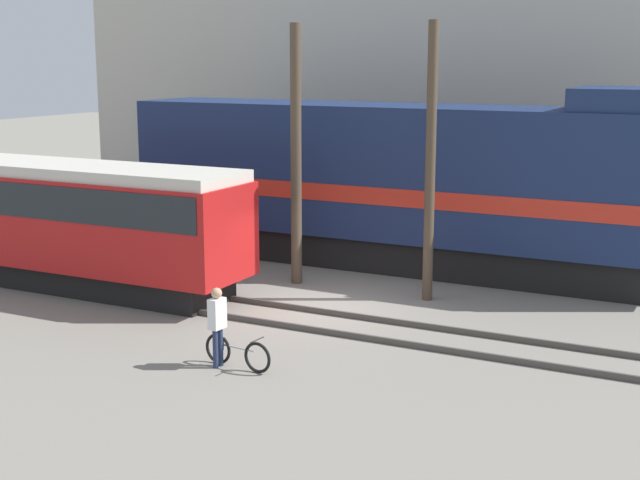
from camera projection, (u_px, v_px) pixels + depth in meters
name	position (u px, v px, depth m)	size (l,w,h in m)	color
ground_plane	(319.00, 307.00, 22.57)	(120.00, 120.00, 0.00)	gray
track_near	(296.00, 317.00, 21.50)	(60.00, 1.50, 0.14)	#47423D
track_far	(396.00, 264.00, 27.05)	(60.00, 1.51, 0.14)	#47423D
building_backdrop	(482.00, 67.00, 32.95)	(31.48, 6.00, 11.70)	beige
freight_locomotive	(396.00, 183.00, 26.56)	(16.53, 3.04, 5.45)	black
streetcar	(84.00, 219.00, 24.00)	(9.45, 2.54, 3.41)	black
bicycle	(237.00, 353.00, 18.10)	(1.66, 0.44, 0.71)	black
person	(217.00, 319.00, 18.05)	(0.26, 0.38, 1.67)	#232D4C
utility_pole_left	(296.00, 156.00, 24.33)	(0.30, 0.30, 7.12)	#4C3D2D
utility_pole_center	(430.00, 164.00, 22.60)	(0.26, 0.26, 7.13)	#4C3D2D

